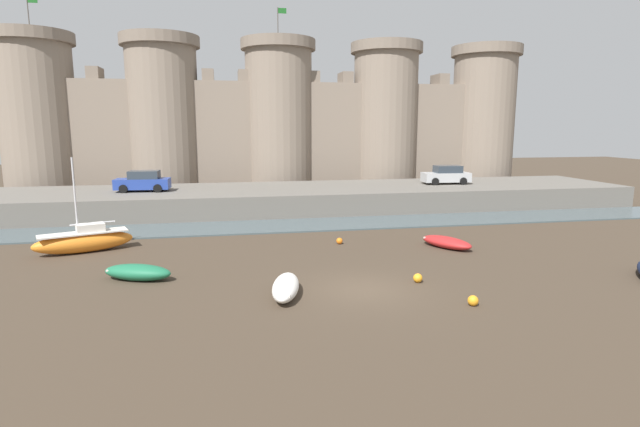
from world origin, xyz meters
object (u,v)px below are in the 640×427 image
Objects in this scene: mooring_buoy_near_channel at (473,301)px; mooring_buoy_mid_mud at (418,278)px; sailboat_foreground_left at (84,241)px; car_quay_centre_east at (446,175)px; rowboat_foreground_right at (286,287)px; mooring_buoy_off_centre at (339,241)px; car_quay_centre_west at (143,181)px; rowboat_near_channel_left at (138,272)px; rowboat_near_channel_right at (447,242)px.

mooring_buoy_near_channel reaches higher than mooring_buoy_mid_mud.
sailboat_foreground_left is 12.60× the size of mooring_buoy_near_channel.
mooring_buoy_near_channel is (16.89, -11.74, -0.44)m from sailboat_foreground_left.
mooring_buoy_near_channel is at bearing -112.62° from car_quay_centre_east.
mooring_buoy_mid_mud is (5.97, 0.64, -0.19)m from rowboat_foreground_right.
mooring_buoy_near_channel reaches higher than mooring_buoy_off_centre.
sailboat_foreground_left is at bearing 151.65° from mooring_buoy_mid_mud.
mooring_buoy_off_centre is 18.34m from car_quay_centre_west.
car_quay_centre_west reaches higher than rowboat_near_channel_left.
car_quay_centre_west is 1.00× the size of car_quay_centre_east.
rowboat_near_channel_left is 8.08× the size of mooring_buoy_near_channel.
mooring_buoy_mid_mud is (15.91, -8.58, -0.45)m from sailboat_foreground_left.
rowboat_near_channel_left is at bearing 155.96° from mooring_buoy_near_channel.
rowboat_near_channel_left reaches higher than mooring_buoy_mid_mud.
sailboat_foreground_left is at bearing 122.14° from rowboat_near_channel_left.
sailboat_foreground_left reaches higher than mooring_buoy_off_centre.
mooring_buoy_off_centre is (-2.72, 10.93, -0.02)m from mooring_buoy_near_channel.
mooring_buoy_near_channel is 11.27m from mooring_buoy_off_centre.
mooring_buoy_mid_mud is (-4.04, -5.74, -0.13)m from rowboat_near_channel_right.
car_quay_centre_west is at bearing 83.38° from sailboat_foreground_left.
rowboat_foreground_right is (6.27, -3.38, 0.01)m from rowboat_near_channel_left.
car_quay_centre_east is (17.00, 21.62, 2.18)m from rowboat_foreground_right.
rowboat_near_channel_left is 18.26m from car_quay_centre_west.
rowboat_near_channel_left is 0.80× the size of car_quay_centre_west.
car_quay_centre_east is (12.78, 13.21, 2.38)m from mooring_buoy_off_centre.
rowboat_near_channel_left is 8.23× the size of mooring_buoy_mid_mud.
mooring_buoy_near_channel is 0.10× the size of car_quay_centre_east.
rowboat_near_channel_right is 16.93m from car_quay_centre_east.
mooring_buoy_near_channel is at bearing -57.05° from car_quay_centre_west.
rowboat_near_channel_right is at bearing -19.45° from mooring_buoy_off_centre.
car_quay_centre_east is at bearing 38.09° from rowboat_near_channel_left.
car_quay_centre_west is (-18.54, 14.99, 2.23)m from rowboat_near_channel_right.
mooring_buoy_off_centre is at bearing -45.42° from car_quay_centre_west.
mooring_buoy_mid_mud reaches higher than mooring_buoy_off_centre.
mooring_buoy_mid_mud is (-0.98, 3.16, -0.00)m from mooring_buoy_near_channel.
car_quay_centre_east is (7.00, 15.25, 2.23)m from rowboat_near_channel_right.
sailboat_foreground_left reaches higher than mooring_buoy_near_channel.
sailboat_foreground_left reaches higher than rowboat_near_channel_left.
car_quay_centre_east reaches higher than rowboat_foreground_right.
rowboat_foreground_right is (-10.01, -6.37, 0.05)m from rowboat_near_channel_right.
rowboat_near_channel_right is at bearing 10.43° from rowboat_near_channel_left.
rowboat_near_channel_left reaches higher than rowboat_near_channel_right.
car_quay_centre_west is at bearing 134.58° from mooring_buoy_off_centre.
car_quay_centre_west reaches higher than mooring_buoy_off_centre.
rowboat_near_channel_right is 1.00× the size of rowboat_foreground_right.
mooring_buoy_near_channel is at bearing -76.03° from mooring_buoy_off_centre.
car_quay_centre_west is at bearing -179.42° from car_quay_centre_east.
rowboat_near_channel_right is at bearing 54.84° from mooring_buoy_mid_mud.
rowboat_near_channel_right is 23.95m from car_quay_centre_west.
rowboat_near_channel_left is (-16.28, -3.00, 0.04)m from rowboat_near_channel_right.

